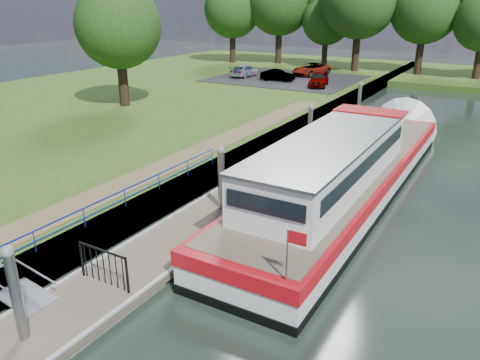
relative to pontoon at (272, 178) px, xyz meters
The scene contains 17 objects.
ground 13.00m from the pontoon, 90.00° to the right, with size 160.00×160.00×0.00m, color black.
riverbank 18.11m from the pontoon, behind, with size 32.00×90.00×0.78m, color #2E4A15.
bank_edge 3.25m from the pontoon, 141.89° to the left, with size 1.10×90.00×0.78m, color #473D2D.
footpath 6.69m from the pontoon, 131.35° to the right, with size 1.60×40.00×0.05m, color brown.
carpark 27.32m from the pontoon, 113.75° to the left, with size 14.00×12.00×0.06m, color black.
blue_fence 10.43m from the pontoon, 105.38° to the right, with size 0.04×18.04×0.72m.
pontoon is the anchor object (origin of this frame).
mooring_piles 1.10m from the pontoon, ahead, with size 0.30×27.30×3.55m.
gangway 12.64m from the pontoon, 98.42° to the right, with size 2.58×1.00×0.92m.
gate_panel 10.84m from the pontoon, 90.00° to the right, with size 1.85×0.05×1.15m.
barge 3.78m from the pontoon, 11.21° to the left, with size 4.36×21.15×4.78m.
horizon_trees 36.55m from the pontoon, 92.58° to the left, with size 54.38×10.03×12.87m.
bank_tree_a 18.78m from the pontoon, 156.11° to the left, with size 6.12×6.12×9.72m.
car_a 23.06m from the pontoon, 106.13° to the left, with size 1.52×3.78×1.29m, color #999999.
car_b 25.63m from the pontoon, 115.61° to the left, with size 1.16×3.32×1.09m, color #999999.
car_c 28.46m from the pontoon, 122.43° to the left, with size 1.63×4.01×1.16m, color #999999.
car_d 29.75m from the pontoon, 108.82° to the left, with size 2.09×4.54×1.26m, color #999999.
Camera 1 is at (9.29, -5.87, 8.11)m, focal length 35.00 mm.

